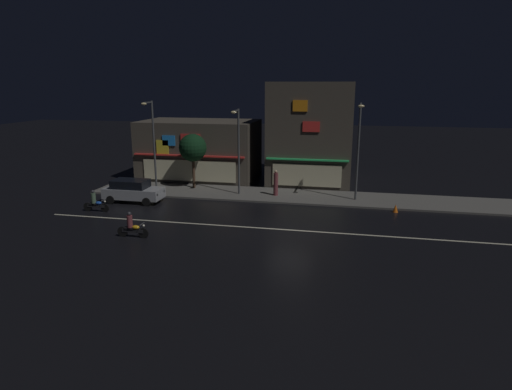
{
  "coord_description": "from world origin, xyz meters",
  "views": [
    {
      "loc": [
        3.07,
        -24.93,
        8.58
      ],
      "look_at": [
        -2.47,
        1.74,
        1.62
      ],
      "focal_mm": 30.75,
      "sensor_mm": 36.0,
      "label": 1
    }
  ],
  "objects_px": {
    "streetlamp_west": "(153,138)",
    "motorcycle_following": "(132,227)",
    "streetlamp_mid": "(238,144)",
    "parked_car_near_kerb": "(133,190)",
    "traffic_cone": "(396,208)",
    "streetlamp_east": "(359,144)",
    "motorcycle_lead": "(95,203)",
    "pedestrian_on_sidewalk": "(276,184)"
  },
  "relations": [
    {
      "from": "traffic_cone",
      "to": "streetlamp_west",
      "type": "bearing_deg",
      "value": 173.02
    },
    {
      "from": "motorcycle_lead",
      "to": "motorcycle_following",
      "type": "distance_m",
      "value": 6.55
    },
    {
      "from": "streetlamp_west",
      "to": "streetlamp_east",
      "type": "relative_size",
      "value": 1.0
    },
    {
      "from": "streetlamp_east",
      "to": "traffic_cone",
      "type": "distance_m",
      "value": 5.31
    },
    {
      "from": "streetlamp_west",
      "to": "motorcycle_following",
      "type": "relative_size",
      "value": 3.74
    },
    {
      "from": "parked_car_near_kerb",
      "to": "motorcycle_lead",
      "type": "bearing_deg",
      "value": -115.19
    },
    {
      "from": "streetlamp_mid",
      "to": "parked_car_near_kerb",
      "type": "xyz_separation_m",
      "value": [
        -7.25,
        -3.26,
        -3.19
      ]
    },
    {
      "from": "streetlamp_east",
      "to": "motorcycle_following",
      "type": "relative_size",
      "value": 3.74
    },
    {
      "from": "parked_car_near_kerb",
      "to": "motorcycle_lead",
      "type": "distance_m",
      "value": 3.19
    },
    {
      "from": "streetlamp_east",
      "to": "motorcycle_lead",
      "type": "height_order",
      "value": "streetlamp_east"
    },
    {
      "from": "pedestrian_on_sidewalk",
      "to": "parked_car_near_kerb",
      "type": "relative_size",
      "value": 0.46
    },
    {
      "from": "streetlamp_east",
      "to": "parked_car_near_kerb",
      "type": "relative_size",
      "value": 1.65
    },
    {
      "from": "parked_car_near_kerb",
      "to": "motorcycle_following",
      "type": "height_order",
      "value": "parked_car_near_kerb"
    },
    {
      "from": "streetlamp_mid",
      "to": "motorcycle_following",
      "type": "bearing_deg",
      "value": -109.36
    },
    {
      "from": "streetlamp_west",
      "to": "traffic_cone",
      "type": "xyz_separation_m",
      "value": [
        18.66,
        -2.28,
        -4.06
      ]
    },
    {
      "from": "pedestrian_on_sidewalk",
      "to": "motorcycle_lead",
      "type": "relative_size",
      "value": 1.05
    },
    {
      "from": "streetlamp_east",
      "to": "parked_car_near_kerb",
      "type": "xyz_separation_m",
      "value": [
        -16.21,
        -3.3,
        -3.47
      ]
    },
    {
      "from": "streetlamp_west",
      "to": "parked_car_near_kerb",
      "type": "xyz_separation_m",
      "value": [
        -0.21,
        -3.43,
        -3.47
      ]
    },
    {
      "from": "pedestrian_on_sidewalk",
      "to": "motorcycle_lead",
      "type": "bearing_deg",
      "value": 173.93
    },
    {
      "from": "pedestrian_on_sidewalk",
      "to": "parked_car_near_kerb",
      "type": "bearing_deg",
      "value": 164.03
    },
    {
      "from": "streetlamp_mid",
      "to": "parked_car_near_kerb",
      "type": "relative_size",
      "value": 1.53
    },
    {
      "from": "streetlamp_west",
      "to": "motorcycle_lead",
      "type": "relative_size",
      "value": 3.74
    },
    {
      "from": "streetlamp_west",
      "to": "motorcycle_following",
      "type": "bearing_deg",
      "value": -72.42
    },
    {
      "from": "streetlamp_mid",
      "to": "parked_car_near_kerb",
      "type": "bearing_deg",
      "value": -155.78
    },
    {
      "from": "streetlamp_east",
      "to": "motorcycle_lead",
      "type": "relative_size",
      "value": 3.74
    },
    {
      "from": "motorcycle_following",
      "to": "streetlamp_west",
      "type": "bearing_deg",
      "value": -72.36
    },
    {
      "from": "streetlamp_west",
      "to": "streetlamp_east",
      "type": "xyz_separation_m",
      "value": [
        15.99,
        -0.13,
        -0.0
      ]
    },
    {
      "from": "streetlamp_west",
      "to": "streetlamp_mid",
      "type": "height_order",
      "value": "streetlamp_west"
    },
    {
      "from": "pedestrian_on_sidewalk",
      "to": "motorcycle_lead",
      "type": "distance_m",
      "value": 13.2
    },
    {
      "from": "streetlamp_west",
      "to": "streetlamp_mid",
      "type": "distance_m",
      "value": 7.05
    },
    {
      "from": "streetlamp_west",
      "to": "motorcycle_following",
      "type": "distance_m",
      "value": 11.74
    },
    {
      "from": "streetlamp_east",
      "to": "parked_car_near_kerb",
      "type": "distance_m",
      "value": 16.9
    },
    {
      "from": "pedestrian_on_sidewalk",
      "to": "motorcycle_following",
      "type": "height_order",
      "value": "pedestrian_on_sidewalk"
    },
    {
      "from": "parked_car_near_kerb",
      "to": "motorcycle_lead",
      "type": "xyz_separation_m",
      "value": [
        -1.35,
        -2.88,
        -0.24
      ]
    },
    {
      "from": "traffic_cone",
      "to": "streetlamp_mid",
      "type": "bearing_deg",
      "value": 169.69
    },
    {
      "from": "motorcycle_following",
      "to": "traffic_cone",
      "type": "relative_size",
      "value": 3.45
    },
    {
      "from": "parked_car_near_kerb",
      "to": "traffic_cone",
      "type": "height_order",
      "value": "parked_car_near_kerb"
    },
    {
      "from": "streetlamp_east",
      "to": "traffic_cone",
      "type": "xyz_separation_m",
      "value": [
        2.66,
        -2.15,
        -4.06
      ]
    },
    {
      "from": "streetlamp_west",
      "to": "streetlamp_east",
      "type": "distance_m",
      "value": 16.0
    },
    {
      "from": "motorcycle_lead",
      "to": "streetlamp_east",
      "type": "bearing_deg",
      "value": 13.82
    },
    {
      "from": "parked_car_near_kerb",
      "to": "pedestrian_on_sidewalk",
      "type": "bearing_deg",
      "value": 19.3
    },
    {
      "from": "streetlamp_mid",
      "to": "streetlamp_east",
      "type": "relative_size",
      "value": 0.93
    }
  ]
}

